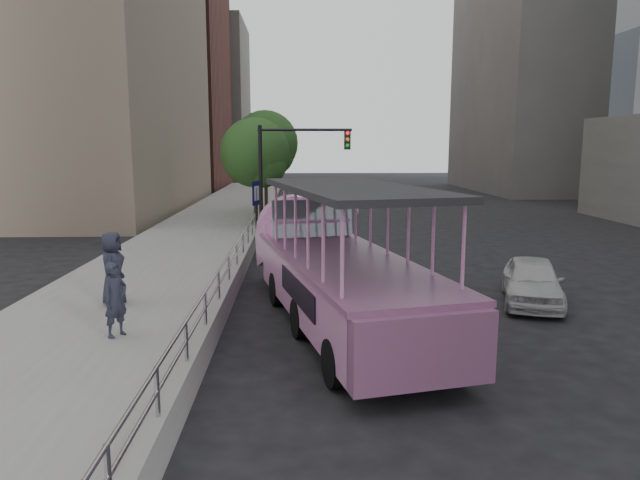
% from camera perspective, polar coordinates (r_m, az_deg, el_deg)
% --- Properties ---
extents(ground, '(160.00, 160.00, 0.00)m').
position_cam_1_polar(ground, '(14.02, 2.89, -8.40)').
color(ground, black).
extents(sidewalk, '(5.50, 80.00, 0.30)m').
position_cam_1_polar(sidewalk, '(24.09, -13.02, -0.74)').
color(sidewalk, '#9F9E99').
rests_on(sidewalk, ground).
extents(kerb_wall, '(0.24, 30.00, 0.36)m').
position_cam_1_polar(kerb_wall, '(15.88, -9.07, -4.58)').
color(kerb_wall, gray).
rests_on(kerb_wall, sidewalk).
extents(guardrail, '(0.07, 22.00, 0.71)m').
position_cam_1_polar(guardrail, '(15.73, -9.13, -2.24)').
color(guardrail, '#B2B2B7').
rests_on(guardrail, kerb_wall).
extents(duck_boat, '(4.67, 10.59, 3.42)m').
position_cam_1_polar(duck_boat, '(14.10, 1.31, -2.93)').
color(duck_boat, black).
rests_on(duck_boat, ground).
extents(car, '(2.57, 3.98, 1.26)m').
position_cam_1_polar(car, '(16.69, 20.45, -3.84)').
color(car, silver).
rests_on(car, ground).
extents(pedestrian_near, '(0.63, 0.70, 1.59)m').
position_cam_1_polar(pedestrian_near, '(12.74, -19.78, -5.64)').
color(pedestrian_near, '#282A3A').
rests_on(pedestrian_near, sidewalk).
extents(pedestrian_far, '(0.61, 0.93, 1.87)m').
position_cam_1_polar(pedestrian_far, '(15.29, -20.02, -2.68)').
color(pedestrian_far, '#282A3A').
rests_on(pedestrian_far, sidewalk).
extents(parking_sign, '(0.25, 0.62, 2.90)m').
position_cam_1_polar(parking_sign, '(22.99, -6.39, 3.14)').
color(parking_sign, black).
rests_on(parking_sign, ground).
extents(traffic_signal, '(4.20, 0.32, 5.20)m').
position_cam_1_polar(traffic_signal, '(25.81, -3.31, 7.62)').
color(traffic_signal, black).
rests_on(traffic_signal, ground).
extents(street_tree_near, '(3.52, 3.52, 5.72)m').
position_cam_1_polar(street_tree_near, '(29.30, -6.35, 8.41)').
color(street_tree_near, '#382819').
rests_on(street_tree_near, ground).
extents(street_tree_far, '(3.97, 3.97, 6.45)m').
position_cam_1_polar(street_tree_far, '(35.28, -5.33, 9.36)').
color(street_tree_far, '#382819').
rests_on(street_tree_far, ground).
extents(midrise_brick, '(18.00, 16.00, 26.00)m').
position_cam_1_polar(midrise_brick, '(64.15, -18.12, 16.72)').
color(midrise_brick, brown).
rests_on(midrise_brick, ground).
extents(midrise_stone_a, '(20.00, 20.00, 32.00)m').
position_cam_1_polar(midrise_stone_a, '(62.73, 25.07, 19.28)').
color(midrise_stone_a, slate).
rests_on(midrise_stone_a, ground).
extents(midrise_stone_b, '(16.00, 14.00, 20.00)m').
position_cam_1_polar(midrise_stone_b, '(78.91, -13.34, 13.26)').
color(midrise_stone_b, slate).
rests_on(midrise_stone_b, ground).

